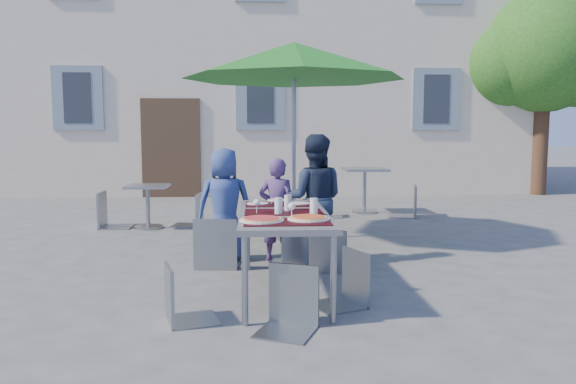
{
  "coord_description": "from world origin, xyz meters",
  "views": [
    {
      "loc": [
        -0.15,
        -5.21,
        1.49
      ],
      "look_at": [
        0.21,
        0.74,
        0.84
      ],
      "focal_mm": 35.0,
      "sensor_mm": 36.0,
      "label": 1
    }
  ],
  "objects": [
    {
      "name": "patio_umbrella",
      "position": [
        0.39,
        2.38,
        2.4
      ],
      "size": [
        3.01,
        3.01,
        2.66
      ],
      "color": "#979A9E",
      "rests_on": "ground"
    },
    {
      "name": "chair_3",
      "position": [
        -0.72,
        -0.91,
        0.5
      ],
      "size": [
        0.47,
        0.47,
        0.86
      ],
      "color": "gray",
      "rests_on": "ground"
    },
    {
      "name": "child_1",
      "position": [
        0.11,
        1.08,
        0.59
      ],
      "size": [
        0.5,
        0.41,
        1.19
      ],
      "primitive_type": "imported",
      "rotation": [
        0.0,
        0.0,
        2.82
      ],
      "color": "#50356D",
      "rests_on": "ground"
    },
    {
      "name": "pizza_near_right",
      "position": [
        0.3,
        -0.62,
        0.77
      ],
      "size": [
        0.35,
        0.35,
        0.03
      ],
      "color": "white",
      "rests_on": "dining_table"
    },
    {
      "name": "child_2",
      "position": [
        0.52,
        1.04,
        0.73
      ],
      "size": [
        0.76,
        0.51,
        1.45
      ],
      "primitive_type": "imported",
      "rotation": [
        0.0,
        0.0,
        2.99
      ],
      "color": "#1B253C",
      "rests_on": "ground"
    },
    {
      "name": "bg_chair_l_0",
      "position": [
        -2.38,
        3.49,
        0.62
      ],
      "size": [
        0.47,
        0.47,
        1.06
      ],
      "color": "gray",
      "rests_on": "ground"
    },
    {
      "name": "pizza_near_left",
      "position": [
        -0.09,
        -0.67,
        0.77
      ],
      "size": [
        0.37,
        0.37,
        0.03
      ],
      "color": "white",
      "rests_on": "dining_table"
    },
    {
      "name": "glassware",
      "position": [
        0.17,
        -0.25,
        0.83
      ],
      "size": [
        0.57,
        0.48,
        0.15
      ],
      "color": "silver",
      "rests_on": "dining_table"
    },
    {
      "name": "child_0",
      "position": [
        -0.49,
        1.19,
        0.65
      ],
      "size": [
        0.66,
        0.46,
        1.3
      ],
      "primitive_type": "imported",
      "rotation": [
        0.0,
        0.0,
        3.21
      ],
      "color": "navy",
      "rests_on": "ground"
    },
    {
      "name": "place_settings",
      "position": [
        0.1,
        0.49,
        0.76
      ],
      "size": [
        0.68,
        0.48,
        0.01
      ],
      "color": "white",
      "rests_on": "dining_table"
    },
    {
      "name": "cafe_table_1",
      "position": [
        1.85,
        4.79,
        0.58
      ],
      "size": [
        0.76,
        0.76,
        0.82
      ],
      "color": "#979A9E",
      "rests_on": "ground"
    },
    {
      "name": "chair_5",
      "position": [
        0.11,
        -1.11,
        0.53
      ],
      "size": [
        0.52,
        0.53,
        0.91
      ],
      "color": "gray",
      "rests_on": "ground"
    },
    {
      "name": "ground",
      "position": [
        0.0,
        0.0,
        0.0
      ],
      "size": [
        90.0,
        90.0,
        0.0
      ],
      "primitive_type": "plane",
      "color": "#49494B",
      "rests_on": "ground"
    },
    {
      "name": "chair_0",
      "position": [
        -0.56,
        0.82,
        0.62
      ],
      "size": [
        0.5,
        0.51,
        1.06
      ],
      "color": "gray",
      "rests_on": "ground"
    },
    {
      "name": "tree",
      "position": [
        6.55,
        7.54,
        3.25
      ],
      "size": [
        3.6,
        3.0,
        4.7
      ],
      "color": "#442C1D",
      "rests_on": "ground"
    },
    {
      "name": "dining_table",
      "position": [
        0.12,
        -0.16,
        0.7
      ],
      "size": [
        0.8,
        1.85,
        0.76
      ],
      "color": "#424347",
      "rests_on": "ground"
    },
    {
      "name": "bg_chair_l_1",
      "position": [
        1.09,
        4.3,
        0.48
      ],
      "size": [
        0.42,
        0.42,
        0.84
      ],
      "color": "gray",
      "rests_on": "ground"
    },
    {
      "name": "building",
      "position": [
        -0.0,
        11.5,
        4.85
      ],
      "size": [
        13.6,
        8.2,
        11.1
      ],
      "color": "beige",
      "rests_on": "ground"
    },
    {
      "name": "chair_1",
      "position": [
        0.31,
        0.91,
        0.59
      ],
      "size": [
        0.59,
        0.59,
        1.01
      ],
      "color": "gray",
      "rests_on": "ground"
    },
    {
      "name": "chair_4",
      "position": [
        0.63,
        -0.56,
        0.52
      ],
      "size": [
        0.52,
        0.52,
        0.9
      ],
      "color": "gray",
      "rests_on": "ground"
    },
    {
      "name": "bg_chair_r_1",
      "position": [
        2.52,
        4.28,
        0.61
      ],
      "size": [
        0.56,
        0.55,
        1.04
      ],
      "color": "gray",
      "rests_on": "ground"
    },
    {
      "name": "bg_chair_r_0",
      "position": [
        -1.11,
        3.57,
        0.58
      ],
      "size": [
        0.49,
        0.49,
        0.98
      ],
      "color": "gray",
      "rests_on": "ground"
    },
    {
      "name": "chair_2",
      "position": [
        0.64,
        0.61,
        0.5
      ],
      "size": [
        0.45,
        0.45,
        0.87
      ],
      "color": "gray",
      "rests_on": "ground"
    },
    {
      "name": "cafe_table_0",
      "position": [
        -1.77,
        3.39,
        0.42
      ],
      "size": [
        0.62,
        0.62,
        0.67
      ],
      "color": "#979A9E",
      "rests_on": "ground"
    }
  ]
}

